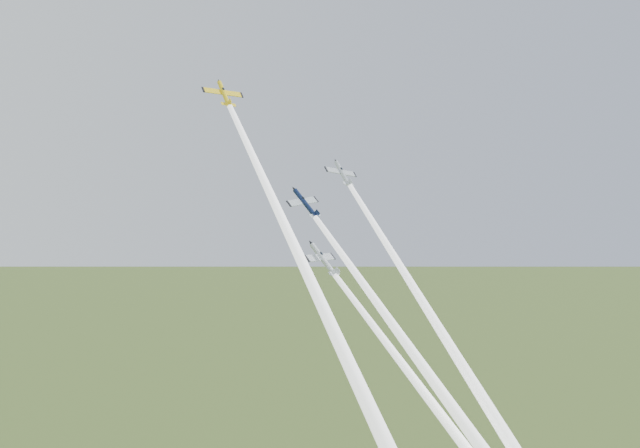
% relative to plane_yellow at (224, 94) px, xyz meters
% --- Properties ---
extents(plane_yellow, '(8.42, 6.60, 6.92)m').
position_rel_plane_yellow_xyz_m(plane_yellow, '(0.00, 0.00, 0.00)').
color(plane_yellow, yellow).
extents(smoke_trail_yellow, '(6.07, 52.82, 56.91)m').
position_rel_plane_yellow_xyz_m(smoke_trail_yellow, '(-1.91, -27.60, -29.98)').
color(smoke_trail_yellow, white).
extents(plane_navy, '(9.86, 8.15, 7.41)m').
position_rel_plane_yellow_xyz_m(plane_navy, '(11.63, -7.78, -18.89)').
color(plane_navy, '#0D193C').
extents(smoke_trail_navy, '(14.30, 43.36, 47.77)m').
position_rel_plane_yellow_xyz_m(smoke_trail_navy, '(17.96, -30.36, -44.30)').
color(smoke_trail_navy, white).
extents(plane_silver_right, '(8.36, 6.60, 7.48)m').
position_rel_plane_yellow_xyz_m(plane_silver_right, '(26.04, -0.35, -13.41)').
color(plane_silver_right, silver).
extents(smoke_trail_silver_right, '(4.95, 49.86, 53.68)m').
position_rel_plane_yellow_xyz_m(smoke_trail_silver_right, '(27.37, -26.50, -41.78)').
color(smoke_trail_silver_right, white).
extents(plane_silver_low, '(10.54, 9.65, 7.57)m').
position_rel_plane_yellow_xyz_m(plane_silver_low, '(12.48, -11.84, -28.50)').
color(plane_silver_low, silver).
extents(smoke_trail_silver_low, '(19.37, 45.76, 51.77)m').
position_rel_plane_yellow_xyz_m(smoke_trail_silver_low, '(21.48, -35.48, -55.92)').
color(smoke_trail_silver_low, white).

